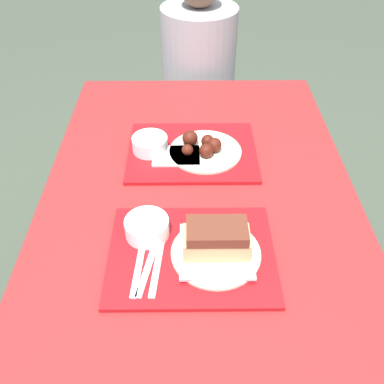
# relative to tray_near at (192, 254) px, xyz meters

# --- Properties ---
(ground_plane) EXTENTS (12.00, 12.00, 0.00)m
(ground_plane) POSITION_rel_tray_near_xyz_m (0.02, 0.21, -0.78)
(ground_plane) COLOR #424C3D
(picnic_table) EXTENTS (0.92, 1.47, 0.77)m
(picnic_table) POSITION_rel_tray_near_xyz_m (0.02, 0.21, -0.11)
(picnic_table) COLOR maroon
(picnic_table) RESTS_ON ground_plane
(picnic_bench_far) EXTENTS (0.87, 0.28, 0.45)m
(picnic_bench_far) POSITION_rel_tray_near_xyz_m (0.02, 1.16, -0.39)
(picnic_bench_far) COLOR maroon
(picnic_bench_far) RESTS_ON ground_plane
(tray_near) EXTENTS (0.41, 0.32, 0.01)m
(tray_near) POSITION_rel_tray_near_xyz_m (0.00, 0.00, 0.00)
(tray_near) COLOR #B21419
(tray_near) RESTS_ON picnic_table
(tray_far) EXTENTS (0.41, 0.32, 0.01)m
(tray_far) POSITION_rel_tray_near_xyz_m (0.01, 0.43, 0.00)
(tray_far) COLOR #B21419
(tray_far) RESTS_ON picnic_table
(bowl_coleslaw_near) EXTENTS (0.11, 0.11, 0.05)m
(bowl_coleslaw_near) POSITION_rel_tray_near_xyz_m (-0.11, 0.07, 0.03)
(bowl_coleslaw_near) COLOR white
(bowl_coleslaw_near) RESTS_ON tray_near
(brisket_sandwich_plate) EXTENTS (0.22, 0.22, 0.10)m
(brisket_sandwich_plate) POSITION_rel_tray_near_xyz_m (0.06, -0.00, 0.04)
(brisket_sandwich_plate) COLOR beige
(brisket_sandwich_plate) RESTS_ON tray_near
(plastic_fork_near) EXTENTS (0.05, 0.17, 0.00)m
(plastic_fork_near) POSITION_rel_tray_near_xyz_m (-0.11, -0.05, 0.01)
(plastic_fork_near) COLOR white
(plastic_fork_near) RESTS_ON tray_near
(plastic_knife_near) EXTENTS (0.03, 0.17, 0.00)m
(plastic_knife_near) POSITION_rel_tray_near_xyz_m (-0.08, -0.05, 0.01)
(plastic_knife_near) COLOR white
(plastic_knife_near) RESTS_ON tray_near
(plastic_spoon_near) EXTENTS (0.03, 0.17, 0.00)m
(plastic_spoon_near) POSITION_rel_tray_near_xyz_m (-0.13, -0.05, 0.01)
(plastic_spoon_near) COLOR white
(plastic_spoon_near) RESTS_ON tray_near
(condiment_packet) EXTENTS (0.04, 0.03, 0.01)m
(condiment_packet) POSITION_rel_tray_near_xyz_m (0.00, 0.07, 0.01)
(condiment_packet) COLOR #3F3F47
(condiment_packet) RESTS_ON tray_near
(bowl_coleslaw_far) EXTENTS (0.11, 0.11, 0.05)m
(bowl_coleslaw_far) POSITION_rel_tray_near_xyz_m (-0.13, 0.44, 0.03)
(bowl_coleslaw_far) COLOR white
(bowl_coleslaw_far) RESTS_ON tray_far
(wings_plate_far) EXTENTS (0.23, 0.23, 0.06)m
(wings_plate_far) POSITION_rel_tray_near_xyz_m (0.04, 0.42, 0.02)
(wings_plate_far) COLOR beige
(wings_plate_far) RESTS_ON tray_far
(napkin_far) EXTENTS (0.15, 0.10, 0.01)m
(napkin_far) POSITION_rel_tray_near_xyz_m (-0.05, 0.40, 0.01)
(napkin_far) COLOR white
(napkin_far) RESTS_ON tray_far
(person_seated_across) EXTENTS (0.33, 0.33, 0.71)m
(person_seated_across) POSITION_rel_tray_near_xyz_m (0.04, 1.16, -0.02)
(person_seated_across) COLOR #9E9EA3
(person_seated_across) RESTS_ON picnic_bench_far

